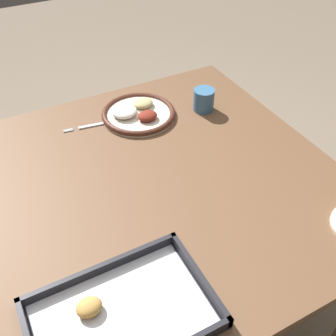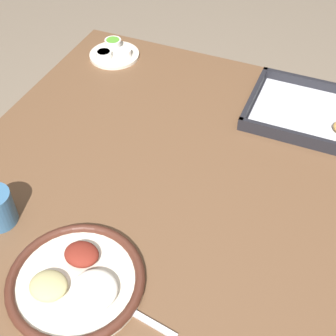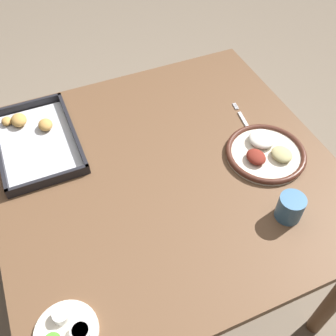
{
  "view_description": "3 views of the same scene",
  "coord_description": "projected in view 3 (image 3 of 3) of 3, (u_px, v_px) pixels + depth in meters",
  "views": [
    {
      "loc": [
        0.38,
        0.78,
        1.58
      ],
      "look_at": [
        -0.02,
        0.0,
        0.8
      ],
      "focal_mm": 42.0,
      "sensor_mm": 36.0,
      "label": 1
    },
    {
      "loc": [
        0.27,
        -0.7,
        1.57
      ],
      "look_at": [
        -0.02,
        0.0,
        0.8
      ],
      "focal_mm": 50.0,
      "sensor_mm": 36.0,
      "label": 2
    },
    {
      "loc": [
        -0.76,
        0.32,
        1.74
      ],
      "look_at": [
        -0.02,
        0.0,
        0.8
      ],
      "focal_mm": 42.0,
      "sensor_mm": 36.0,
      "label": 3
    }
  ],
  "objects": [
    {
      "name": "saucer_plate",
      "position": [
        65.0,
        332.0,
        0.93
      ],
      "size": [
        0.16,
        0.16,
        0.04
      ],
      "color": "beige",
      "rests_on": "dining_table"
    },
    {
      "name": "drinking_cup",
      "position": [
        290.0,
        208.0,
        1.13
      ],
      "size": [
        0.08,
        0.08,
        0.08
      ],
      "color": "#38668E",
      "rests_on": "dining_table"
    },
    {
      "name": "ground_plane",
      "position": [
        166.0,
        274.0,
        1.86
      ],
      "size": [
        8.0,
        8.0,
        0.0
      ],
      "primitive_type": "plane",
      "color": "#7A6B59"
    },
    {
      "name": "baking_tray",
      "position": [
        36.0,
        139.0,
        1.35
      ],
      "size": [
        0.4,
        0.26,
        0.04
      ],
      "color": "black",
      "rests_on": "dining_table"
    },
    {
      "name": "dining_table",
      "position": [
        165.0,
        189.0,
        1.36
      ],
      "size": [
        1.05,
        1.08,
        0.77
      ],
      "color": "brown",
      "rests_on": "ground_plane"
    },
    {
      "name": "dinner_plate",
      "position": [
        266.0,
        152.0,
        1.31
      ],
      "size": [
        0.27,
        0.27,
        0.04
      ],
      "color": "beige",
      "rests_on": "dining_table"
    },
    {
      "name": "fork",
      "position": [
        245.0,
        123.0,
        1.41
      ],
      "size": [
        0.2,
        0.04,
        0.0
      ],
      "rotation": [
        0.0,
        0.0,
        -0.14
      ],
      "color": "silver",
      "rests_on": "dining_table"
    }
  ]
}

